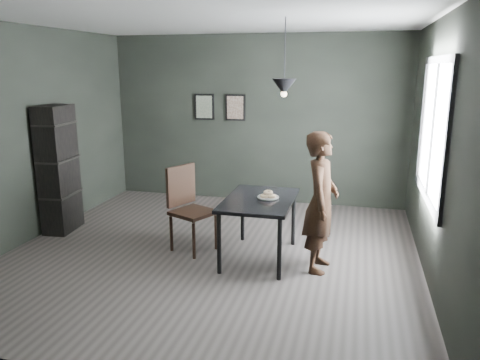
% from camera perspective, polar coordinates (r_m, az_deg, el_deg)
% --- Properties ---
extents(ground, '(5.00, 5.00, 0.00)m').
position_cam_1_polar(ground, '(5.93, -3.44, -8.86)').
color(ground, '#322E2C').
rests_on(ground, ground).
extents(back_wall, '(5.00, 0.10, 2.80)m').
position_cam_1_polar(back_wall, '(7.95, 1.95, 7.35)').
color(back_wall, black).
rests_on(back_wall, ground).
extents(ceiling, '(5.00, 5.00, 0.02)m').
position_cam_1_polar(ceiling, '(5.51, -3.87, 19.15)').
color(ceiling, silver).
rests_on(ceiling, ground).
extents(window_assembly, '(0.04, 1.96, 1.56)m').
position_cam_1_polar(window_assembly, '(5.51, 22.45, 5.64)').
color(window_assembly, white).
rests_on(window_assembly, ground).
extents(cafe_table, '(0.80, 1.20, 0.75)m').
position_cam_1_polar(cafe_table, '(5.56, 2.37, -3.06)').
color(cafe_table, black).
rests_on(cafe_table, ground).
extents(white_plate, '(0.23, 0.23, 0.01)m').
position_cam_1_polar(white_plate, '(5.56, 3.44, -2.17)').
color(white_plate, white).
rests_on(white_plate, cafe_table).
extents(donut_pile, '(0.19, 0.19, 0.09)m').
position_cam_1_polar(donut_pile, '(5.55, 3.45, -1.82)').
color(donut_pile, beige).
rests_on(donut_pile, white_plate).
extents(woman, '(0.41, 0.60, 1.59)m').
position_cam_1_polar(woman, '(5.31, 9.84, -2.68)').
color(woman, black).
rests_on(woman, ground).
extents(wood_chair, '(0.62, 0.62, 1.07)m').
position_cam_1_polar(wood_chair, '(5.91, -6.40, -2.75)').
color(wood_chair, black).
rests_on(wood_chair, ground).
extents(shelf_unit, '(0.39, 0.62, 1.77)m').
position_cam_1_polar(shelf_unit, '(6.96, -21.25, 1.23)').
color(shelf_unit, black).
rests_on(shelf_unit, ground).
extents(pendant_lamp, '(0.28, 0.28, 0.86)m').
position_cam_1_polar(pendant_lamp, '(5.39, 5.40, 11.27)').
color(pendant_lamp, black).
rests_on(pendant_lamp, ground).
extents(framed_print_left, '(0.34, 0.04, 0.44)m').
position_cam_1_polar(framed_print_left, '(8.14, -4.36, 8.88)').
color(framed_print_left, black).
rests_on(framed_print_left, ground).
extents(framed_print_right, '(0.34, 0.04, 0.44)m').
position_cam_1_polar(framed_print_right, '(7.98, -0.57, 8.83)').
color(framed_print_right, black).
rests_on(framed_print_right, ground).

